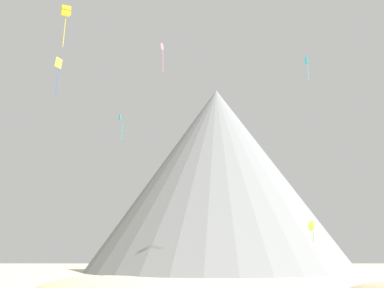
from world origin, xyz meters
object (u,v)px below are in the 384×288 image
at_px(kite_gold_high, 58,67).
at_px(kite_lime_low, 312,226).
at_px(kite_yellow_high, 66,11).
at_px(kite_teal_mid, 120,118).
at_px(kite_cyan_high, 306,64).
at_px(rock_massif, 218,179).
at_px(kite_pink_high, 162,48).

relative_size(kite_gold_high, kite_lime_low, 1.78).
height_order(kite_yellow_high, kite_teal_mid, kite_yellow_high).
distance_m(kite_cyan_high, kite_lime_low, 32.77).
distance_m(kite_gold_high, kite_lime_low, 41.69).
distance_m(kite_yellow_high, kite_lime_low, 43.34).
bearing_deg(rock_massif, kite_pink_high, -105.52).
height_order(kite_gold_high, kite_pink_high, kite_pink_high).
relative_size(kite_yellow_high, kite_lime_low, 1.82).
xyz_separation_m(kite_pink_high, kite_teal_mid, (-5.27, -9.06, -15.51)).
xyz_separation_m(rock_massif, kite_lime_low, (9.90, -52.80, -14.92)).
xyz_separation_m(kite_pink_high, kite_lime_low, (21.94, -9.45, -31.20)).
height_order(kite_teal_mid, kite_lime_low, kite_teal_mid).
height_order(rock_massif, kite_pink_high, rock_massif).
bearing_deg(rock_massif, kite_gold_high, -113.78).
bearing_deg(kite_teal_mid, kite_yellow_high, 141.48).
relative_size(rock_massif, kite_pink_high, 13.57).
distance_m(kite_gold_high, kite_pink_high, 21.81).
bearing_deg(kite_cyan_high, kite_yellow_high, -47.00).
bearing_deg(kite_pink_high, kite_yellow_high, -7.05).
bearing_deg(kite_cyan_high, kite_gold_high, -57.59).
bearing_deg(kite_pink_high, rock_massif, -177.07).
bearing_deg(kite_cyan_high, kite_pink_high, -74.04).
relative_size(kite_pink_high, kite_lime_low, 1.77).
height_order(kite_cyan_high, kite_pink_high, kite_pink_high).
bearing_deg(kite_cyan_high, rock_massif, -152.68).
height_order(kite_pink_high, kite_lime_low, kite_pink_high).
bearing_deg(rock_massif, kite_lime_low, -79.38).
distance_m(kite_cyan_high, kite_yellow_high, 44.95).
bearing_deg(kite_lime_low, kite_pink_high, 116.13).
relative_size(rock_massif, kite_cyan_high, 16.02).
relative_size(kite_cyan_high, kite_pink_high, 0.85).
bearing_deg(kite_lime_low, kite_gold_high, 147.28).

